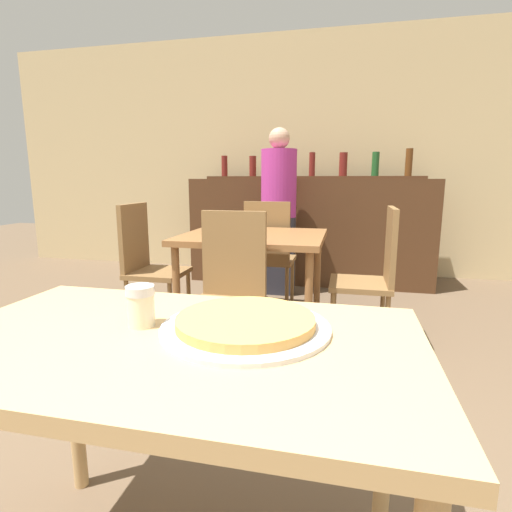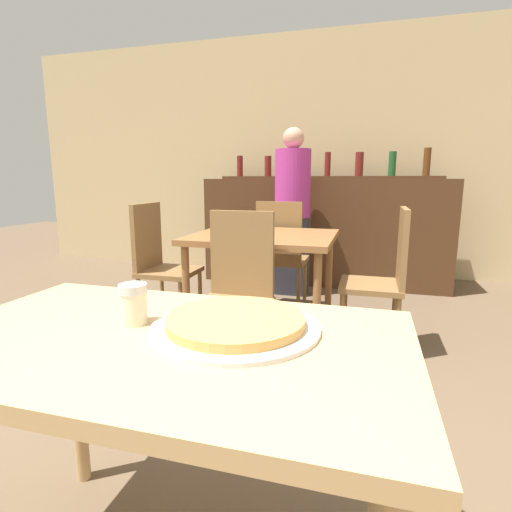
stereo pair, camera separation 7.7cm
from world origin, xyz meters
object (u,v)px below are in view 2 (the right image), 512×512
(chair_far_side_back, at_px, (281,250))
(chair_far_side_right, at_px, (385,272))
(person_standing, at_px, (292,207))
(pizza_tray, at_px, (236,324))
(cheese_shaker, at_px, (134,304))
(chair_far_side_front, at_px, (237,285))
(chair_far_side_left, at_px, (159,258))

(chair_far_side_back, xyz_separation_m, chair_far_side_right, (0.83, -0.59, 0.00))
(chair_far_side_back, height_order, person_standing, person_standing)
(chair_far_side_right, height_order, pizza_tray, chair_far_side_right)
(cheese_shaker, relative_size, person_standing, 0.07)
(chair_far_side_front, bearing_deg, chair_far_side_left, 144.52)
(chair_far_side_front, bearing_deg, cheese_shaker, -84.35)
(chair_far_side_back, bearing_deg, cheese_shaker, 92.86)
(chair_far_side_back, bearing_deg, chair_far_side_right, 144.52)
(pizza_tray, distance_m, person_standing, 2.95)
(chair_far_side_front, xyz_separation_m, pizza_tray, (0.39, -1.18, 0.24))
(chair_far_side_front, xyz_separation_m, cheese_shaker, (0.12, -1.20, 0.27))
(chair_far_side_front, bearing_deg, chair_far_side_right, 35.48)
(chair_far_side_front, bearing_deg, pizza_tray, -71.57)
(chair_far_side_front, xyz_separation_m, chair_far_side_left, (-0.83, 0.59, 0.00))
(chair_far_side_left, height_order, cheese_shaker, chair_far_side_left)
(person_standing, bearing_deg, chair_far_side_back, -88.32)
(chair_far_side_back, height_order, chair_far_side_left, same)
(chair_far_side_front, distance_m, cheese_shaker, 1.24)
(chair_far_side_back, distance_m, chair_far_side_left, 1.01)
(chair_far_side_left, bearing_deg, cheese_shaker, -152.23)
(pizza_tray, relative_size, person_standing, 0.27)
(chair_far_side_back, distance_m, cheese_shaker, 2.40)
(chair_far_side_front, height_order, person_standing, person_standing)
(chair_far_side_left, height_order, person_standing, person_standing)
(chair_far_side_left, xyz_separation_m, cheese_shaker, (0.94, -1.79, 0.27))
(chair_far_side_left, bearing_deg, person_standing, -34.91)
(chair_far_side_front, height_order, pizza_tray, chair_far_side_front)
(chair_far_side_back, distance_m, person_standing, 0.66)
(chair_far_side_right, height_order, person_standing, person_standing)
(chair_far_side_right, bearing_deg, cheese_shaker, -21.49)
(chair_far_side_right, bearing_deg, chair_far_side_left, -90.00)
(pizza_tray, distance_m, cheese_shaker, 0.28)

